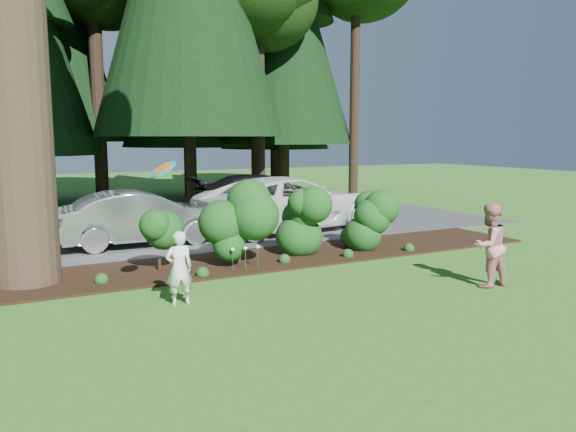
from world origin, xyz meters
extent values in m
plane|color=#2F641C|center=(0.00, 0.00, 0.00)|extent=(80.00, 80.00, 0.00)
cube|color=black|center=(0.00, 3.25, 0.03)|extent=(16.00, 2.50, 0.05)
cube|color=#38383A|center=(0.00, 7.50, 0.01)|extent=(22.00, 6.00, 0.03)
sphere|color=#174A18|center=(-2.00, 3.20, 0.66)|extent=(1.08, 1.08, 1.08)
cylinder|color=black|center=(-2.00, 3.20, 0.15)|extent=(0.08, 0.08, 0.30)
sphere|color=#174A18|center=(-0.20, 3.00, 0.94)|extent=(1.35, 1.35, 1.35)
cylinder|color=black|center=(-0.20, 3.00, 0.15)|extent=(0.08, 0.08, 0.30)
sphere|color=#174A18|center=(1.60, 3.30, 0.83)|extent=(1.26, 1.26, 1.26)
cylinder|color=black|center=(1.60, 3.30, 0.15)|extent=(0.08, 0.08, 0.30)
sphere|color=#174A18|center=(3.40, 3.10, 0.72)|extent=(1.17, 1.17, 1.17)
cylinder|color=black|center=(3.40, 3.10, 0.15)|extent=(0.08, 0.08, 0.30)
cylinder|color=#174A18|center=(-0.60, 2.40, 0.25)|extent=(0.01, 0.01, 0.50)
sphere|color=white|center=(-0.60, 2.40, 0.52)|extent=(0.09, 0.09, 0.09)
cylinder|color=#174A18|center=(-0.30, 2.40, 0.25)|extent=(0.01, 0.01, 0.50)
sphere|color=white|center=(-0.30, 2.40, 0.52)|extent=(0.09, 0.09, 0.09)
cylinder|color=#174A18|center=(0.00, 2.40, 0.25)|extent=(0.01, 0.01, 0.50)
sphere|color=white|center=(0.00, 2.40, 0.52)|extent=(0.09, 0.09, 0.09)
cylinder|color=black|center=(-4.00, 15.00, 5.25)|extent=(0.50, 0.50, 10.50)
cylinder|color=black|center=(-1.00, 13.50, 4.38)|extent=(0.50, 0.50, 8.75)
cylinder|color=black|center=(2.00, 14.50, 5.60)|extent=(0.50, 0.50, 11.20)
cylinder|color=black|center=(5.00, 15.50, 4.72)|extent=(0.50, 0.50, 9.45)
cylinder|color=black|center=(7.50, 14.00, 5.42)|extent=(0.50, 0.50, 10.85)
cone|color=black|center=(7.50, 14.00, 8.53)|extent=(6.82, 6.82, 11.62)
cylinder|color=black|center=(10.00, 16.00, 4.90)|extent=(0.50, 0.50, 9.80)
cylinder|color=black|center=(-2.50, 18.00, 5.25)|extent=(0.50, 0.50, 10.50)
cone|color=black|center=(-2.50, 18.00, 8.25)|extent=(6.60, 6.60, 11.25)
cylinder|color=black|center=(3.50, 19.00, 5.95)|extent=(0.50, 0.50, 11.90)
cone|color=black|center=(3.50, 19.00, 9.35)|extent=(7.48, 7.48, 12.75)
cylinder|color=black|center=(8.50, 18.50, 5.07)|extent=(0.50, 0.50, 10.15)
cone|color=black|center=(8.50, 18.50, 7.98)|extent=(6.38, 6.38, 10.88)
imported|color=#B9B9BE|center=(-1.59, 6.44, 0.77)|extent=(4.50, 1.61, 1.48)
imported|color=silver|center=(3.18, 6.86, 0.87)|extent=(6.39, 3.61, 1.68)
imported|color=black|center=(3.70, 9.80, 0.81)|extent=(5.52, 2.54, 1.56)
imported|color=white|center=(-2.32, 0.66, 0.66)|extent=(0.49, 0.34, 1.32)
imported|color=red|center=(3.43, -0.99, 0.83)|extent=(0.83, 0.67, 1.65)
cylinder|color=teal|center=(-2.58, 0.56, 2.40)|extent=(0.45, 0.49, 0.31)
cylinder|color=orange|center=(-2.58, 0.56, 2.42)|extent=(0.32, 0.34, 0.22)
camera|label=1|loc=(-5.11, -8.72, 2.93)|focal=35.00mm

